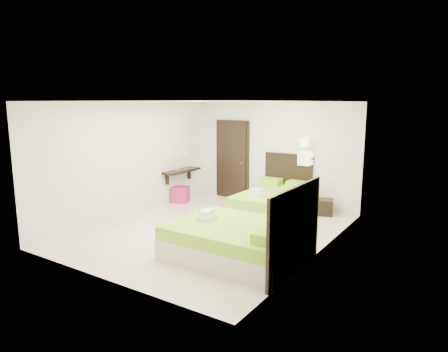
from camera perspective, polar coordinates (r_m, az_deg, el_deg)
The scene contains 7 objects.
floor at distance 8.25m, azimuth -1.74°, elevation -7.79°, with size 5.50×5.50×0.00m, color beige.
bed_single at distance 9.41m, azimuth 6.76°, elevation -3.50°, with size 1.28×2.13×1.76m.
bed_double at distance 6.74m, azimuth 2.34°, elevation -9.14°, with size 2.17×1.85×1.79m.
nightstand at distance 9.61m, azimuth 14.06°, elevation -4.30°, with size 0.42×0.37×0.37m, color black.
ottoman at distance 10.57m, azimuth -6.24°, elevation -2.61°, with size 0.41×0.41×0.41m, color #9B1459.
door at distance 10.85m, azimuth 1.19°, elevation 2.33°, with size 1.02×0.15×2.14m.
console_shelf at distance 10.52m, azimuth -6.09°, elevation 0.73°, with size 0.35×1.20×0.78m.
Camera 1 is at (4.50, -6.42, 2.58)m, focal length 32.00 mm.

